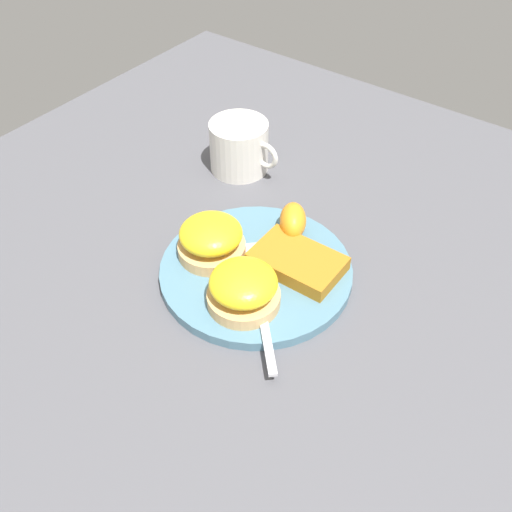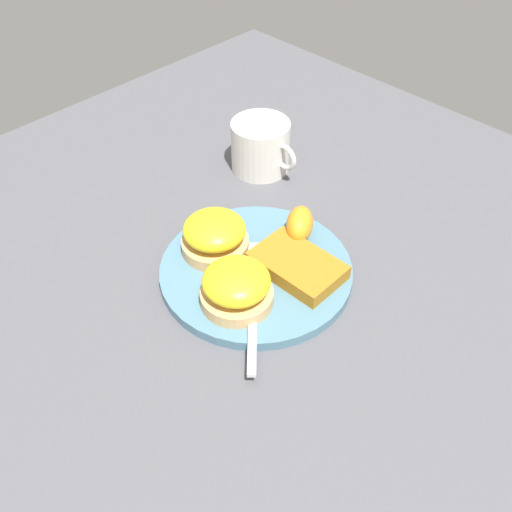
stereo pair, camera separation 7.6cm
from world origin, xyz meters
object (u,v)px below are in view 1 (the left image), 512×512
at_px(sandwich_benedict_right, 243,288).
at_px(cup, 240,147).
at_px(sandwich_benedict_left, 211,239).
at_px(hashbrown_patty, 297,261).
at_px(orange_wedge, 290,220).
at_px(fork, 259,294).

bearing_deg(sandwich_benedict_right, cup, 128.73).
bearing_deg(sandwich_benedict_left, sandwich_benedict_right, -27.03).
bearing_deg(hashbrown_patty, orange_wedge, 132.51).
bearing_deg(sandwich_benedict_right, orange_wedge, 101.78).
height_order(orange_wedge, fork, orange_wedge).
bearing_deg(sandwich_benedict_left, fork, -14.20).
xyz_separation_m(sandwich_benedict_right, hashbrown_patty, (0.02, 0.09, -0.02)).
height_order(sandwich_benedict_right, hashbrown_patty, sandwich_benedict_right).
distance_m(sandwich_benedict_right, hashbrown_patty, 0.09).
xyz_separation_m(sandwich_benedict_right, orange_wedge, (-0.03, 0.14, -0.00)).
bearing_deg(fork, sandwich_benedict_right, -110.33).
distance_m(orange_wedge, fork, 0.13).
distance_m(sandwich_benedict_right, cup, 0.30).
height_order(sandwich_benedict_right, fork, sandwich_benedict_right).
xyz_separation_m(orange_wedge, cup, (-0.16, 0.09, 0.00)).
bearing_deg(hashbrown_patty, fork, -98.10).
xyz_separation_m(hashbrown_patty, fork, (-0.01, -0.07, -0.01)).
relative_size(sandwich_benedict_left, fork, 0.54).
bearing_deg(sandwich_benedict_left, cup, 118.06).
xyz_separation_m(sandwich_benedict_right, cup, (-0.19, 0.24, 0.00)).
bearing_deg(cup, orange_wedge, -30.48).
xyz_separation_m(hashbrown_patty, cup, (-0.21, 0.15, 0.02)).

